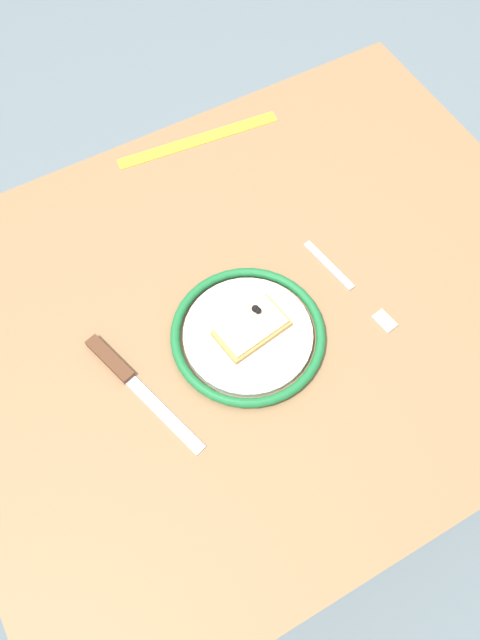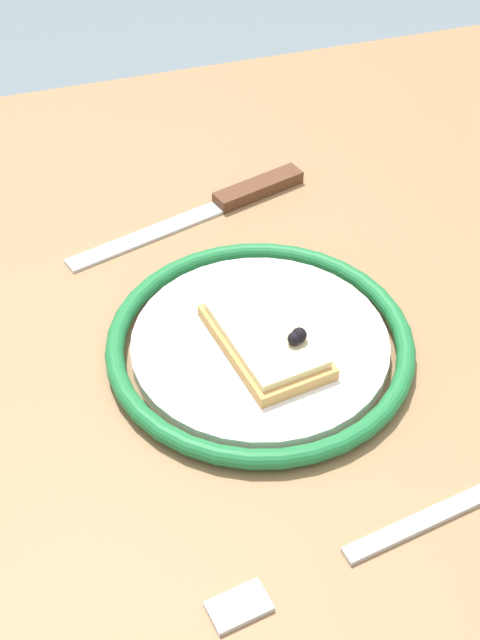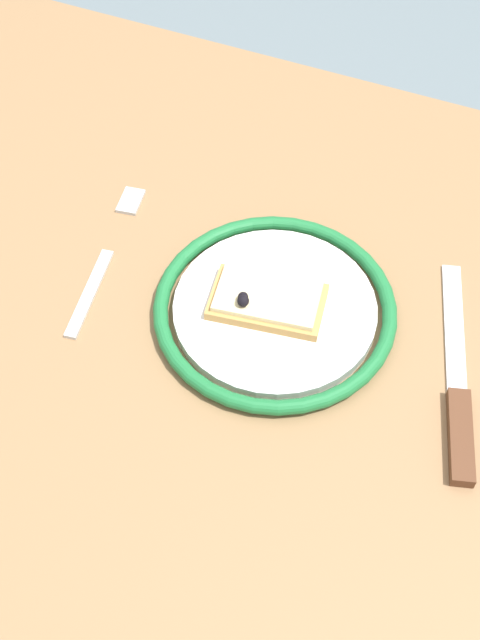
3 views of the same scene
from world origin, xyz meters
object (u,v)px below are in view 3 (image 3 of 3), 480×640
at_px(pizza_slice_near, 267,300).
at_px(knife, 458,404).
at_px(dining_table, 211,379).
at_px(fork, 106,257).
at_px(plate, 275,309).

xyz_separation_m(pizza_slice_near, knife, (0.20, -0.03, -0.02)).
relative_size(dining_table, fork, 5.02).
distance_m(dining_table, fork, 0.17).
bearing_deg(fork, dining_table, -16.29).
bearing_deg(fork, knife, -5.18).
distance_m(plate, pizza_slice_near, 0.01).
distance_m(plate, knife, 0.19).
bearing_deg(dining_table, pizza_slice_near, 38.64).
xyz_separation_m(dining_table, pizza_slice_near, (0.05, 0.04, 0.12)).
bearing_deg(fork, plate, 0.00).
relative_size(plate, fork, 1.16).
height_order(plate, pizza_slice_near, pizza_slice_near).
bearing_deg(fork, pizza_slice_near, -0.71).
relative_size(pizza_slice_near, fork, 0.57).
height_order(plate, fork, plate).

